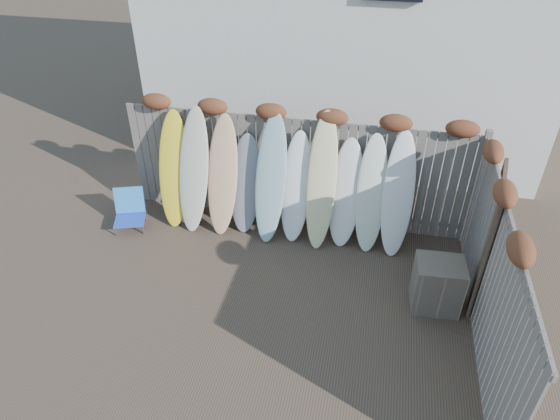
% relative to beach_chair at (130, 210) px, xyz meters
% --- Properties ---
extents(ground, '(80.00, 80.00, 0.00)m').
position_rel_beach_chair_xyz_m(ground, '(2.84, -1.58, -0.32)').
color(ground, '#493A2D').
extents(back_fence, '(6.05, 0.28, 2.24)m').
position_rel_beach_chair_xyz_m(back_fence, '(2.90, 0.81, 0.86)').
color(back_fence, slate).
rests_on(back_fence, ground).
extents(right_fence, '(0.28, 4.40, 2.24)m').
position_rel_beach_chair_xyz_m(right_fence, '(5.84, -1.33, 0.82)').
color(right_fence, slate).
rests_on(right_fence, ground).
extents(beach_chair, '(0.67, 0.69, 0.69)m').
position_rel_beach_chair_xyz_m(beach_chair, '(0.00, 0.00, 0.00)').
color(beach_chair, blue).
rests_on(beach_chair, ground).
extents(wooden_crate, '(0.71, 0.60, 0.79)m').
position_rel_beach_chair_xyz_m(wooden_crate, '(5.29, -0.91, 0.08)').
color(wooden_crate, '#665C4D').
rests_on(wooden_crate, ground).
extents(lattice_panel, '(0.30, 1.30, 1.97)m').
position_rel_beach_chair_xyz_m(lattice_panel, '(5.90, -0.43, 0.67)').
color(lattice_panel, '#4E442F').
rests_on(lattice_panel, ground).
extents(surfboard_0, '(0.57, 0.74, 2.03)m').
position_rel_beach_chair_xyz_m(surfboard_0, '(0.77, 0.40, 0.69)').
color(surfboard_0, yellow).
rests_on(surfboard_0, ground).
extents(surfboard_1, '(0.61, 0.80, 2.14)m').
position_rel_beach_chair_xyz_m(surfboard_1, '(1.16, 0.35, 0.75)').
color(surfboard_1, beige).
rests_on(surfboard_1, ground).
extents(surfboard_2, '(0.57, 0.75, 2.05)m').
position_rel_beach_chair_xyz_m(surfboard_2, '(1.67, 0.36, 0.71)').
color(surfboard_2, '#FFAE8C').
rests_on(surfboard_2, ground).
extents(surfboard_3, '(0.56, 0.62, 1.71)m').
position_rel_beach_chair_xyz_m(surfboard_3, '(2.05, 0.45, 0.54)').
color(surfboard_3, gray).
rests_on(surfboard_3, ground).
extents(surfboard_4, '(0.58, 0.80, 2.17)m').
position_rel_beach_chair_xyz_m(surfboard_4, '(2.53, 0.34, 0.76)').
color(surfboard_4, '#94BDC6').
rests_on(surfboard_4, ground).
extents(surfboard_5, '(0.53, 0.68, 1.87)m').
position_rel_beach_chair_xyz_m(surfboard_5, '(2.94, 0.41, 0.61)').
color(surfboard_5, white).
rests_on(surfboard_5, ground).
extents(surfboard_6, '(0.50, 0.80, 2.25)m').
position_rel_beach_chair_xyz_m(surfboard_6, '(3.38, 0.37, 0.81)').
color(surfboard_6, beige).
rests_on(surfboard_6, ground).
extents(surfboard_7, '(0.56, 0.67, 1.81)m').
position_rel_beach_chair_xyz_m(surfboard_7, '(3.78, 0.44, 0.59)').
color(surfboard_7, white).
rests_on(surfboard_7, ground).
extents(surfboard_8, '(0.54, 0.72, 1.94)m').
position_rel_beach_chair_xyz_m(surfboard_8, '(4.20, 0.41, 0.65)').
color(surfboard_8, silver).
rests_on(surfboard_8, ground).
extents(surfboard_9, '(0.54, 0.75, 2.04)m').
position_rel_beach_chair_xyz_m(surfboard_9, '(4.62, 0.40, 0.70)').
color(surfboard_9, white).
rests_on(surfboard_9, ground).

